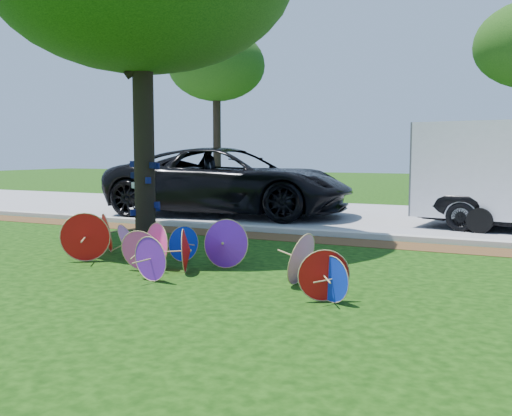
{
  "coord_description": "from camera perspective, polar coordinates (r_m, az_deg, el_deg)",
  "views": [
    {
      "loc": [
        4.8,
        -7.01,
        1.87
      ],
      "look_at": [
        0.5,
        2.0,
        0.9
      ],
      "focal_mm": 40.0,
      "sensor_mm": 36.0,
      "label": 1
    }
  ],
  "objects": [
    {
      "name": "cargo_trailer",
      "position": [
        15.14,
        22.43,
        3.56
      ],
      "size": [
        3.55,
        2.5,
        2.91
      ],
      "primitive_type": "cube",
      "rotation": [
        0.0,
        0.0,
        -0.13
      ],
      "color": "silver",
      "rests_on": "ground"
    },
    {
      "name": "bg_trees",
      "position": [
        22.86,
        21.48,
        14.99
      ],
      "size": [
        24.86,
        6.89,
        7.4
      ],
      "color": "black",
      "rests_on": "ground"
    },
    {
      "name": "ground",
      "position": [
        8.7,
        -8.75,
        -6.93
      ],
      "size": [
        90.0,
        90.0,
        0.0
      ],
      "primitive_type": "plane",
      "color": "black",
      "rests_on": "ground"
    },
    {
      "name": "black_van",
      "position": [
        17.02,
        -2.63,
        2.65
      ],
      "size": [
        7.63,
        4.25,
        2.02
      ],
      "primitive_type": "imported",
      "rotation": [
        0.0,
        0.0,
        1.7
      ],
      "color": "black",
      "rests_on": "ground"
    },
    {
      "name": "street",
      "position": [
        17.15,
        9.12,
        -0.76
      ],
      "size": [
        90.0,
        8.0,
        0.01
      ],
      "primitive_type": "cube",
      "color": "gray",
      "rests_on": "ground"
    },
    {
      "name": "parasol_pile",
      "position": [
        9.18,
        -7.83,
        -3.92
      ],
      "size": [
        5.63,
        2.13,
        0.86
      ],
      "color": "purple",
      "rests_on": "ground"
    },
    {
      "name": "curb",
      "position": [
        13.24,
        4.02,
        -2.32
      ],
      "size": [
        90.0,
        0.3,
        0.12
      ],
      "primitive_type": "cube",
      "color": "#B7B5AD",
      "rests_on": "ground"
    },
    {
      "name": "mulch_strip",
      "position": [
        12.61,
        2.85,
        -2.96
      ],
      "size": [
        90.0,
        1.0,
        0.01
      ],
      "primitive_type": "cube",
      "color": "#472D16",
      "rests_on": "ground"
    }
  ]
}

